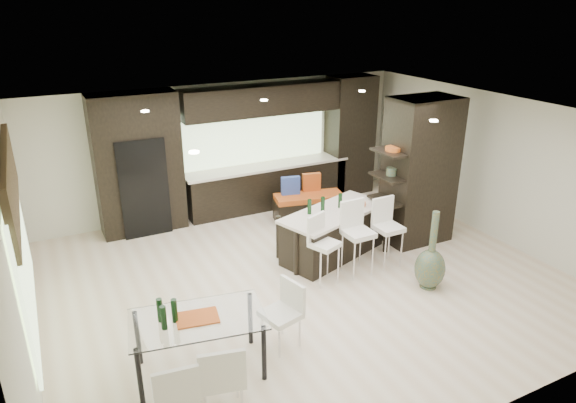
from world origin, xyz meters
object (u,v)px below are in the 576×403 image
stool_left (324,256)px  stool_mid (358,246)px  chair_end (281,319)px  stool_right (388,240)px  dining_table (199,345)px  chair_far (176,396)px  bench (309,207)px  kitchen_island (333,233)px  chair_near (221,380)px  floor_vase (432,250)px

stool_left → stool_mid: stool_mid is taller
stool_left → chair_end: 1.79m
stool_mid → stool_right: (0.62, 0.01, -0.03)m
dining_table → chair_far: size_ratio=1.84×
chair_end → bench: bearing=-48.6°
kitchen_island → chair_far: size_ratio=2.34×
chair_far → stool_left: bearing=40.3°
chair_near → chair_end: (1.10, 0.77, -0.04)m
bench → stool_mid: bearing=-86.9°
bench → dining_table: bearing=-122.2°
stool_mid → kitchen_island: bearing=89.0°
stool_mid → chair_near: stool_mid is taller
stool_mid → chair_end: bearing=-150.7°
stool_mid → dining_table: 3.28m
chair_near → stool_mid: bearing=45.2°
stool_right → chair_end: 2.84m
floor_vase → chair_end: (-2.75, -0.27, -0.23)m
chair_end → chair_near: bearing=110.6°
stool_right → chair_end: bearing=-156.5°
kitchen_island → chair_near: 4.08m
kitchen_island → floor_vase: (0.78, -1.64, 0.23)m
dining_table → chair_near: bearing=-79.8°
stool_left → chair_end: (-1.35, -1.18, -0.04)m
stool_right → chair_far: size_ratio=1.12×
dining_table → bench: bearing=55.4°
chair_near → chair_far: bearing=-168.3°
stool_right → chair_near: (-3.69, -1.94, -0.03)m
stool_left → chair_far: stool_left is taller
stool_left → chair_far: (-2.95, -1.93, -0.03)m
dining_table → chair_far: bearing=-113.0°
kitchen_island → floor_vase: 1.83m
stool_right → floor_vase: 0.92m
kitchen_island → dining_table: kitchen_island is taller
kitchen_island → chair_near: bearing=-157.6°
kitchen_island → floor_vase: size_ratio=1.55×
stool_left → dining_table: size_ratio=0.58×
chair_end → floor_vase: bearing=-98.9°
stool_left → stool_right: bearing=-22.0°
stool_mid → bench: (0.39, 2.34, -0.23)m
floor_vase → chair_end: bearing=-174.4°
bench → floor_vase: (0.39, -3.22, 0.38)m
floor_vase → dining_table: size_ratio=0.82×
floor_vase → dining_table: floor_vase is taller
stool_left → stool_right: size_ratio=0.95×
dining_table → floor_vase: bearing=14.2°
stool_left → chair_near: bearing=-163.0°
stool_mid → chair_end: size_ratio=1.22×
bench → chair_end: size_ratio=1.70×
bench → floor_vase: size_ratio=1.09×
chair_near → stool_left: bearing=51.6°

